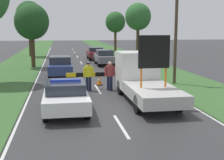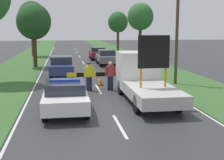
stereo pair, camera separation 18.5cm
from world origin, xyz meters
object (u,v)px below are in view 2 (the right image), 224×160
Objects in this scene: work_truck at (143,78)px; queued_car_hatch_blue at (62,66)px; roadside_tree_near_right at (140,17)px; traffic_cone_lane_edge at (69,91)px; pedestrian_civilian at (110,73)px; traffic_cone_near_truck at (129,83)px; police_officer at (89,74)px; roadside_tree_near_left at (118,22)px; roadside_tree_far_left at (32,15)px; queued_car_wagon_maroon at (98,53)px; police_car at (65,95)px; queued_car_suv_grey at (106,57)px; traffic_cone_near_police at (50,92)px; traffic_cone_behind_barrier at (78,86)px; utility_pole at (177,34)px; roadside_tree_mid_right at (34,22)px; traffic_cone_centre_front at (100,81)px; road_barrier at (96,75)px.

work_truck reaches higher than queued_car_hatch_blue.
traffic_cone_lane_edge is at bearing -113.48° from roadside_tree_near_right.
pedestrian_civilian is 21.37m from roadside_tree_near_right.
queued_car_hatch_blue is at bearing 126.06° from traffic_cone_near_truck.
police_officer is 6.07m from queued_car_hatch_blue.
roadside_tree_far_left reaches higher than roadside_tree_near_left.
pedestrian_civilian is 3.32× the size of traffic_cone_lane_edge.
queued_car_wagon_maroon is at bearing -90.21° from work_truck.
police_car is 17.60m from queued_car_suv_grey.
police_car reaches higher than traffic_cone_near_police.
traffic_cone_behind_barrier is 0.09× the size of utility_pole.
roadside_tree_mid_right reaches higher than police_car.
roadside_tree_far_left is (-8.12, 10.89, 4.45)m from queued_car_suv_grey.
roadside_tree_near_left is at bearing -103.67° from queued_car_suv_grey.
utility_pole is (-2.15, -18.52, -1.73)m from roadside_tree_near_right.
roadside_tree_mid_right is at bearing 116.01° from traffic_cone_centre_front.
utility_pole is at bearing 17.41° from traffic_cone_near_truck.
utility_pole reaches higher than traffic_cone_near_truck.
roadside_tree_mid_right is at bearing 44.49° from queued_car_wagon_maroon.
traffic_cone_behind_barrier is at bearing 8.44° from police_officer.
traffic_cone_centre_front is at bearing 175.07° from utility_pole.
utility_pole is at bearing -137.37° from police_officer.
roadside_tree_near_left is 20.76m from roadside_tree_mid_right.
traffic_cone_near_truck is 13.92m from roadside_tree_mid_right.
roadside_tree_near_left is 0.98× the size of utility_pole.
utility_pole reaches higher than traffic_cone_centre_front.
queued_car_wagon_maroon is at bearing 85.29° from police_car.
police_car is at bearing -93.90° from traffic_cone_lane_edge.
traffic_cone_behind_barrier is 0.08× the size of roadside_tree_near_right.
traffic_cone_lane_edge is (1.02, 0.01, 0.01)m from traffic_cone_near_police.
queued_car_hatch_blue reaches higher than traffic_cone_near_police.
traffic_cone_behind_barrier is at bearing -73.41° from roadside_tree_mid_right.
traffic_cone_near_truck is at bearing 15.58° from pedestrian_civilian.
police_officer is 2.65m from traffic_cone_near_police.
queued_car_wagon_maroon reaches higher than traffic_cone_behind_barrier.
work_truck is (4.01, 1.87, 0.40)m from police_car.
traffic_cone_near_police is at bearing 58.98° from police_officer.
queued_car_wagon_maroon is 0.67× the size of roadside_tree_mid_right.
work_truck reaches higher than traffic_cone_lane_edge.
roadside_tree_far_left is (-3.94, 27.99, 4.53)m from police_car.
traffic_cone_centre_front is (3.08, 2.99, 0.05)m from traffic_cone_near_police.
roadside_tree_near_left is 9.78m from roadside_tree_near_right.
police_car is 4.45m from work_truck.
pedestrian_civilian is 2.83m from traffic_cone_lane_edge.
road_barrier is at bearing 33.33° from traffic_cone_near_police.
roadside_tree_mid_right is (-4.56, 11.41, 3.38)m from road_barrier.
traffic_cone_behind_barrier is 1.59m from traffic_cone_lane_edge.
queued_car_wagon_maroon is 10.42m from roadside_tree_far_left.
road_barrier is 0.57× the size of roadside_tree_near_left.
roadside_tree_mid_right reaches higher than pedestrian_civilian.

